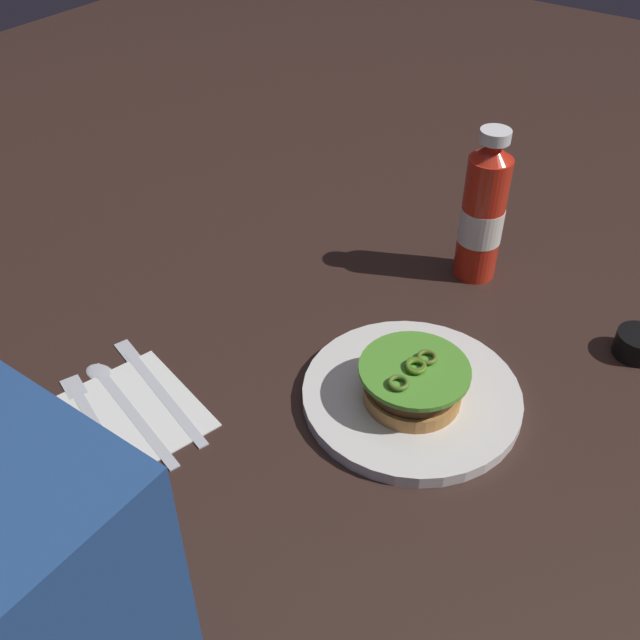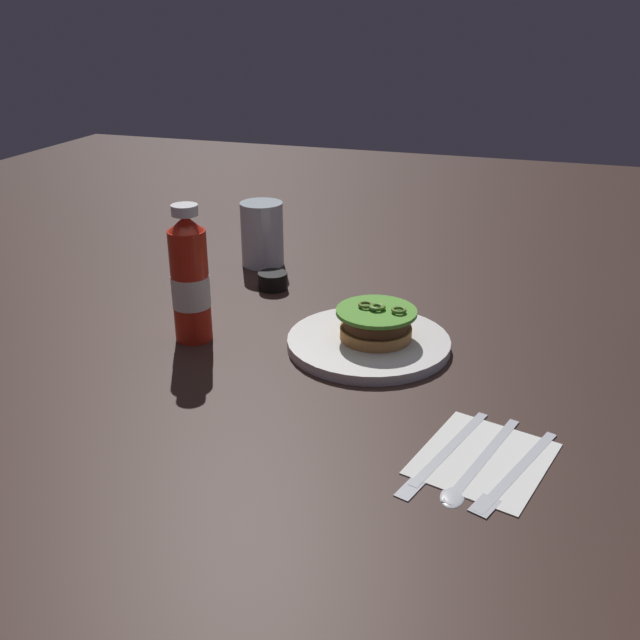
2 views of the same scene
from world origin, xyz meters
The scene contains 10 objects.
ground_plane centered at (0.00, 0.00, 0.00)m, with size 3.00×3.00×0.00m, color #32201A.
dinner_plate centered at (0.03, 0.02, 0.01)m, with size 0.25×0.25×0.02m, color silver.
burger_sandwich centered at (0.03, 0.03, 0.04)m, with size 0.12×0.12×0.05m.
ketchup_bottle centered at (0.09, -0.24, 0.10)m, with size 0.06×0.06×0.21m.
water_glass centered at (-0.27, -0.28, 0.06)m, with size 0.08×0.08×0.13m, color silver.
condiment_cup centered at (-0.15, -0.21, 0.02)m, with size 0.05×0.05×0.03m, color black.
napkin centered at (0.28, 0.22, 0.00)m, with size 0.16×0.14×0.00m, color white.
butter_knife centered at (0.29, 0.17, 0.00)m, with size 0.20×0.08×0.00m.
spoon_utensil centered at (0.31, 0.21, 0.00)m, with size 0.20×0.07×0.00m.
fork_utensil centered at (0.31, 0.26, 0.00)m, with size 0.19×0.09×0.00m.
Camera 2 is at (0.99, 0.26, 0.48)m, focal length 40.21 mm.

